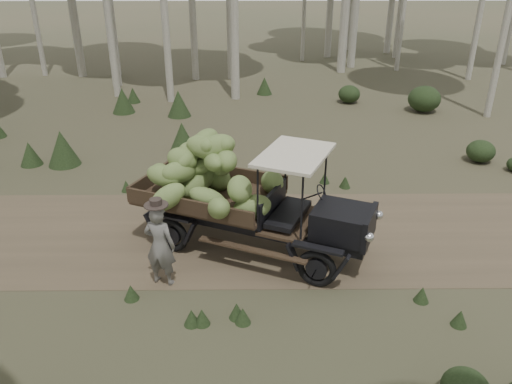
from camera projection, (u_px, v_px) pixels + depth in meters
ground at (257, 234)px, 10.92m from camera, size 120.00×120.00×0.00m
dirt_track at (257, 234)px, 10.92m from camera, size 70.00×4.00×0.01m
banana_truck at (225, 182)px, 10.01m from camera, size 5.04×3.37×2.43m
farmer at (160, 245)px, 8.98m from camera, size 0.67×0.53×1.74m
undergrowth at (233, 237)px, 9.82m from camera, size 18.72×21.58×1.37m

